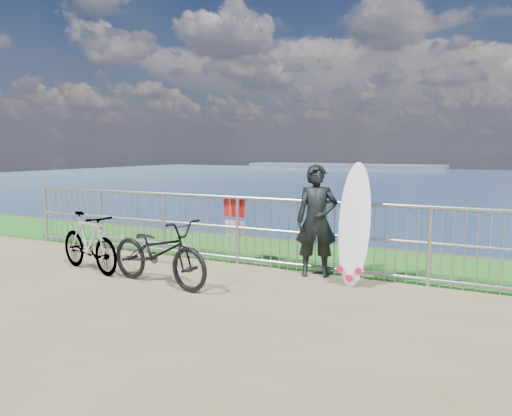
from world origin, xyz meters
The scene contains 8 objects.
grass_strip centered at (0.00, 2.70, 0.01)m, with size 120.00×120.00×0.00m, color #1B611A.
seascape centered at (-43.75, 147.49, -4.03)m, with size 260.00×260.00×5.00m.
railing centered at (0.01, 1.60, 0.58)m, with size 10.06×0.10×1.13m.
surfer centered at (0.92, 1.45, 0.83)m, with size 0.61×0.40×1.66m, color black.
surfboard centered at (1.55, 1.23, 0.79)m, with size 0.46×0.42×1.72m.
bicycle_near centered at (-0.85, -0.02, 0.47)m, with size 0.62×1.79×0.94m, color black.
bicycle_far centered at (-2.30, 0.12, 0.46)m, with size 0.43×1.53×0.92m, color black.
bike_rack centered at (-2.00, 0.94, 0.32)m, with size 1.88×0.05×0.39m.
Camera 1 is at (3.43, -5.45, 1.89)m, focal length 35.00 mm.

